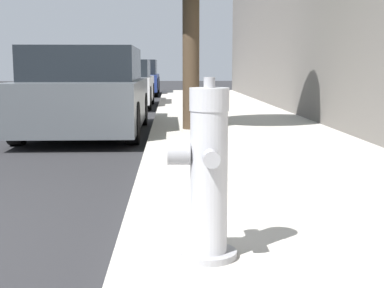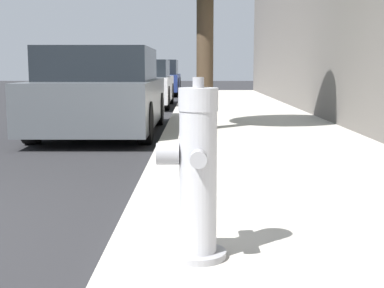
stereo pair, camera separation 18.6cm
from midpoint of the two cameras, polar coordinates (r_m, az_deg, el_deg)
name	(u,v)px [view 2 (the right image)]	position (r m, az deg, el deg)	size (l,w,h in m)	color
sidewalk_slab	(361,248)	(3.42, 19.08, -10.48)	(2.98, 40.00, 0.13)	#B7B2A8
fire_hydrant	(197,175)	(2.79, 2.44, -3.37)	(0.37, 0.39, 0.95)	#97979C
parked_car_near	(102,93)	(9.22, -8.96, 5.43)	(1.88, 4.20, 1.45)	#4C5156
parked_car_mid	(138,84)	(15.32, -5.39, 6.39)	(1.88, 3.86, 1.32)	silver
parked_car_far	(158,78)	(21.64, -3.45, 7.04)	(1.77, 4.13, 1.40)	navy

